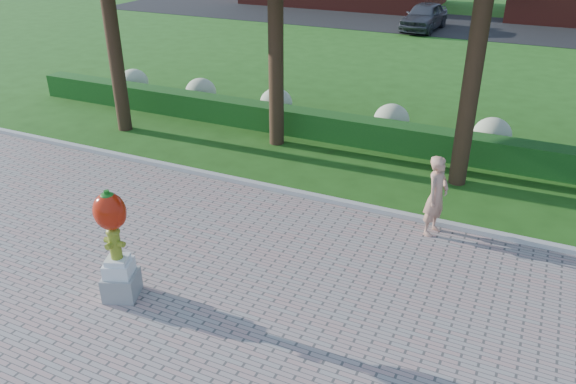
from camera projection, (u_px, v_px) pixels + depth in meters
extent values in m
plane|color=#204D13|center=(236.00, 256.00, 11.59)|extent=(100.00, 100.00, 0.00)
cube|color=#ADADA5|center=(296.00, 193.00, 13.98)|extent=(40.00, 0.18, 0.15)
cube|color=#134215|center=(350.00, 130.00, 17.07)|extent=(24.00, 0.70, 0.80)
ellipsoid|color=#B7C495|center=(134.00, 82.00, 21.20)|extent=(1.10, 1.10, 0.99)
ellipsoid|color=#B7C495|center=(201.00, 92.00, 20.07)|extent=(1.10, 1.10, 0.99)
ellipsoid|color=#B7C495|center=(276.00, 103.00, 18.94)|extent=(1.10, 1.10, 0.99)
ellipsoid|color=#B7C495|center=(391.00, 120.00, 17.43)|extent=(1.10, 1.10, 0.99)
ellipsoid|color=#B7C495|center=(492.00, 135.00, 16.30)|extent=(1.10, 1.10, 0.99)
cube|color=black|center=(464.00, 26.00, 34.22)|extent=(50.00, 8.00, 0.02)
cylinder|color=black|center=(111.00, 23.00, 16.75)|extent=(0.44, 0.44, 6.72)
cylinder|color=black|center=(276.00, 41.00, 15.80)|extent=(0.44, 0.44, 6.16)
cylinder|color=black|center=(478.00, 42.00, 13.07)|extent=(0.44, 0.44, 7.28)
cube|color=gray|center=(122.00, 285.00, 10.25)|extent=(0.76, 0.76, 0.47)
cube|color=silver|center=(119.00, 268.00, 10.08)|extent=(0.61, 0.61, 0.26)
cube|color=silver|center=(117.00, 260.00, 10.00)|extent=(0.49, 0.49, 0.09)
cylinder|color=olive|center=(115.00, 245.00, 9.86)|extent=(0.21, 0.21, 0.53)
ellipsoid|color=olive|center=(113.00, 232.00, 9.74)|extent=(0.25, 0.25, 0.17)
cylinder|color=olive|center=(108.00, 240.00, 9.89)|extent=(0.11, 0.10, 0.10)
cylinder|color=olive|center=(121.00, 244.00, 9.78)|extent=(0.11, 0.10, 0.10)
cylinder|color=olive|center=(109.00, 246.00, 9.72)|extent=(0.11, 0.11, 0.11)
cylinder|color=olive|center=(112.00, 228.00, 9.71)|extent=(0.08, 0.08, 0.05)
ellipsoid|color=#AA1B09|center=(110.00, 211.00, 9.56)|extent=(0.59, 0.53, 0.68)
ellipsoid|color=#AA1B09|center=(102.00, 210.00, 9.63)|extent=(0.29, 0.29, 0.44)
ellipsoid|color=#AA1B09|center=(118.00, 214.00, 9.50)|extent=(0.29, 0.29, 0.44)
cylinder|color=#145B14|center=(107.00, 194.00, 9.40)|extent=(0.09, 0.09, 0.11)
ellipsoid|color=#145B14|center=(107.00, 195.00, 9.42)|extent=(0.23, 0.23, 0.08)
imported|color=tan|center=(436.00, 196.00, 11.95)|extent=(0.60, 0.75, 1.81)
imported|color=#3B3C42|center=(424.00, 16.00, 32.81)|extent=(2.20, 4.71, 1.56)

